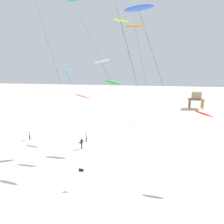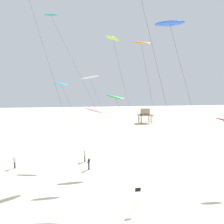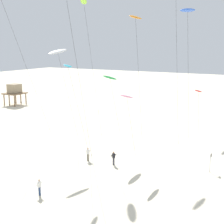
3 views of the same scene
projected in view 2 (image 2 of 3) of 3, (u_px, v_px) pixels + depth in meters
name	position (u px, v px, depth m)	size (l,w,h in m)	color
ground_plane	(111.00, 191.00, 22.50)	(260.00, 260.00, 0.00)	beige
kite_orange	(141.00, 44.00, 29.48)	(5.47, 1.31, 18.28)	orange
kite_green	(116.00, 97.00, 31.60)	(5.90, 1.28, 10.66)	green
kite_cyan	(62.00, 85.00, 30.60)	(5.82, 1.03, 12.38)	#33BFE0
kite_white	(90.00, 78.00, 36.35)	(6.63, 1.13, 14.00)	white
kite_lime	(113.00, 39.00, 34.82)	(6.70, 2.03, 20.38)	#8CD833
kite_teal	(52.00, 18.00, 38.64)	(13.36, 1.95, 25.61)	teal
kite_pink	(95.00, 111.00, 26.88)	(4.84, 1.00, 8.88)	pink
kite_red	(224.00, 120.00, 25.34)	(3.79, 1.04, 7.80)	red
kite_blue	(170.00, 24.00, 23.09)	(8.38, 1.83, 18.94)	blue
kite_flyer_nearest	(85.00, 156.00, 32.08)	(0.71, 0.70, 1.67)	#4C4738
kite_flyer_middle	(15.00, 162.00, 29.23)	(0.54, 0.51, 1.67)	navy
kite_flyer_furthest	(89.00, 163.00, 28.73)	(0.66, 0.67, 1.67)	#33333D
stilt_house	(145.00, 113.00, 72.01)	(4.65, 4.41, 5.12)	#846647
marker_flag	(137.00, 194.00, 18.86)	(0.56, 0.05, 2.10)	gray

